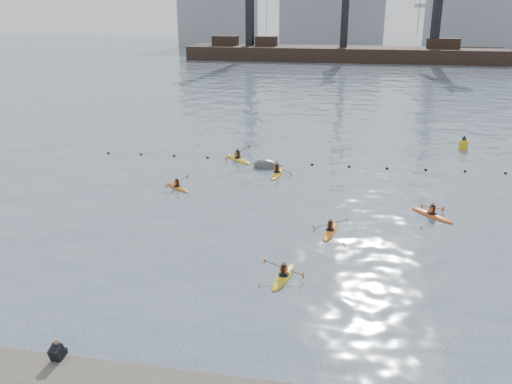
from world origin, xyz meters
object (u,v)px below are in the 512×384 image
Objects in this scene: kayaker_0 at (330,231)px; kayaker_5 at (238,159)px; kayaker_1 at (284,276)px; mooring_buoy at (268,167)px; kayaker_2 at (177,187)px; kayaker_3 at (277,173)px; kayaker_4 at (432,214)px; nav_buoy at (463,144)px.

kayaker_5 is at bearing 129.62° from kayaker_0.
kayaker_1 is 18.72m from mooring_buoy.
kayaker_5 reaches higher than kayaker_2.
kayaker_3 is (-2.87, 16.52, 0.01)m from kayaker_1.
kayaker_4 is 0.90× the size of kayaker_5.
kayaker_0 reaches higher than kayaker_1.
kayaker_5 is (-14.69, 10.24, 0.01)m from kayaker_4.
kayaker_1 is 15.17m from kayaker_2.
kayaker_0 is 0.99× the size of kayaker_1.
kayaker_2 is at bearing 160.17° from kayaker_0.
kayaker_2 is at bearing -50.17° from kayaker_4.
kayaker_0 is 23.90m from nav_buoy.
kayaker_4 is at bearing -104.76° from nav_buoy.
nav_buoy is at bearing -24.16° from kayaker_5.
kayaker_3 is 1.27× the size of kayaker_4.
kayaker_3 reaches higher than kayaker_2.
kayaker_1 is at bearing -114.70° from nav_buoy.
kayaker_4 reaches higher than kayaker_2.
kayaker_2 is at bearing -141.89° from kayaker_3.
kayaker_3 is at bearing 110.01° from kayaker_1.
kayaker_4 is at bearing -57.12° from kayaker_2.
kayaker_4 is 18.23m from nav_buoy.
kayaker_5 is 3.32m from mooring_buoy.
mooring_buoy is (-1.00, 1.80, -0.11)m from kayaker_3.
nav_buoy is at bearing -147.71° from kayaker_4.
kayaker_2 is 17.48m from kayaker_4.
kayaker_3 reaches higher than mooring_buoy.
kayaker_5 is at bearing 141.51° from kayaker_3.
kayaker_5 reaches higher than mooring_buoy.
kayaker_3 is at bearing 122.10° from kayaker_0.
mooring_buoy is at bearing 122.84° from kayaker_0.
nav_buoy reaches higher than kayaker_5.
kayaker_3 is 2.06m from mooring_buoy.
nav_buoy is at bearing -14.84° from kayaker_2.
kayaker_4 reaches higher than kayaker_1.
kayaker_0 is 13.61m from mooring_buoy.
kayaker_2 is 0.91× the size of kayaker_4.
kayaker_3 is at bearing -86.45° from kayaker_5.
nav_buoy reaches higher than kayaker_3.
kayaker_4 is (6.07, 3.74, 0.01)m from kayaker_0.
kayaker_5 is at bearing -159.10° from nav_buoy.
kayaker_2 is 26.86m from nav_buoy.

